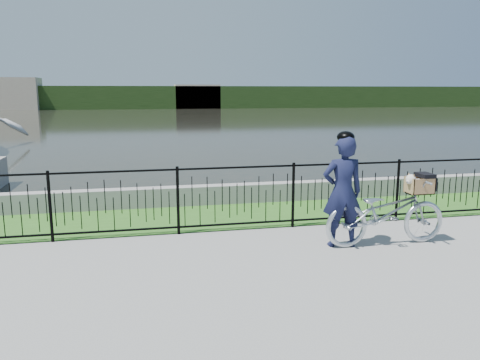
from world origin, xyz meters
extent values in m
plane|color=gray|center=(0.00, 0.00, 0.00)|extent=(120.00, 120.00, 0.00)
cube|color=#316620|center=(0.00, 2.60, 0.00)|extent=(60.00, 2.00, 0.01)
plane|color=black|center=(0.00, 33.00, 0.00)|extent=(120.00, 120.00, 0.00)
cube|color=gray|center=(0.00, 3.60, 0.20)|extent=(60.00, 0.30, 0.40)
cube|color=#233C17|center=(0.00, 60.00, 1.50)|extent=(120.00, 6.00, 3.00)
cube|color=#AE9F8B|center=(-18.00, 58.00, 2.00)|extent=(8.00, 4.00, 4.00)
cube|color=#AE9F8B|center=(6.00, 58.50, 1.60)|extent=(6.00, 3.00, 3.20)
imported|color=silver|center=(2.11, 0.40, 0.52)|extent=(1.96, 0.69, 1.03)
cube|color=black|center=(2.65, 0.40, 0.80)|extent=(0.38, 0.18, 0.02)
cube|color=#977045|center=(2.65, 0.40, 0.80)|extent=(0.38, 0.29, 0.01)
cube|color=#977045|center=(2.65, 0.54, 0.92)|extent=(0.38, 0.01, 0.25)
cube|color=#977045|center=(2.65, 0.26, 0.92)|extent=(0.38, 0.02, 0.25)
cube|color=#977045|center=(2.83, 0.40, 0.92)|extent=(0.01, 0.29, 0.25)
cube|color=#977045|center=(2.47, 0.40, 0.92)|extent=(0.01, 0.29, 0.25)
cube|color=black|center=(2.74, 0.40, 1.08)|extent=(0.21, 0.30, 0.06)
cube|color=black|center=(2.85, 0.40, 0.95)|extent=(0.02, 0.30, 0.20)
ellipsoid|color=silver|center=(2.63, 0.40, 0.93)|extent=(0.31, 0.22, 0.20)
sphere|color=silver|center=(2.49, 0.38, 1.03)|extent=(0.15, 0.15, 0.15)
sphere|color=silver|center=(2.44, 0.36, 1.00)|extent=(0.07, 0.07, 0.07)
sphere|color=black|center=(2.41, 0.35, 0.99)|extent=(0.02, 0.02, 0.02)
cone|color=olive|center=(2.49, 0.44, 1.09)|extent=(0.06, 0.08, 0.08)
cone|color=olive|center=(2.51, 0.34, 1.09)|extent=(0.06, 0.08, 0.08)
imported|color=#131736|center=(1.41, 0.49, 0.85)|extent=(0.66, 0.46, 1.70)
ellipsoid|color=black|center=(1.41, 0.49, 1.68)|extent=(0.26, 0.29, 0.18)
camera|label=1|loc=(-1.54, -5.99, 2.36)|focal=35.00mm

